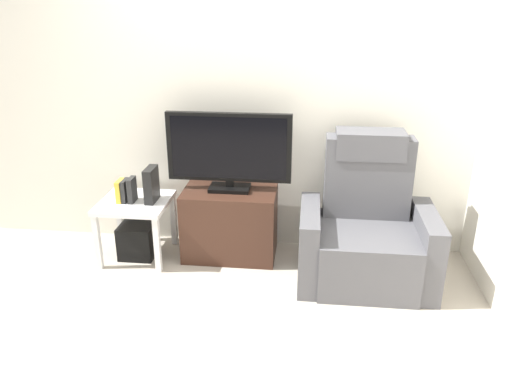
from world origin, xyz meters
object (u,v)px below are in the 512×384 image
Objects in this scene: television at (229,150)px; subwoofer_box at (138,240)px; book_rightmost at (132,190)px; game_console at (151,185)px; recliner_armchair at (366,231)px; side_table at (135,210)px; book_middle at (125,191)px; tv_stand at (230,223)px; book_leftmost at (120,191)px.

television is 1.07m from subwoofer_box.
game_console reaches higher than book_rightmost.
recliner_armchair reaches higher than subwoofer_box.
book_rightmost is (-0.00, -0.02, 0.18)m from side_table.
book_middle is (-1.87, 0.10, 0.20)m from recliner_armchair.
television is 0.90× the size of recliner_armchair.
side_table is at bearing -172.77° from tv_stand.
book_leftmost is at bearing -168.69° from side_table.
book_rightmost is (-1.82, 0.10, 0.21)m from recliner_armchair.
tv_stand is 2.68× the size of game_console.
side_table is at bearing 11.31° from book_leftmost.
tv_stand is at bearing 8.10° from book_middle.
book_middle is at bearing 180.00° from book_rightmost.
television is 0.90m from side_table.
television reaches higher than book_leftmost.
game_console is at bearing 3.95° from side_table.
recliner_armchair is at bearing -11.57° from tv_stand.
tv_stand is 0.90m from book_leftmost.
game_console is (0.20, 0.03, 0.05)m from book_middle.
subwoofer_box is at bearing 76.86° from book_rightmost.
recliner_armchair is 3.89× the size of subwoofer_box.
book_leftmost is 0.10m from book_rightmost.
television is 1.79× the size of side_table.
tv_stand is 0.77m from subwoofer_box.
side_table is at bearing -171.35° from television.
book_middle is 0.91× the size of book_rightmost.
book_leftmost reaches higher than tv_stand.
recliner_armchair is 1.88m from book_middle.
game_console is at bearing 6.98° from book_leftmost.
recliner_armchair is 6.00× the size of book_middle.
book_leftmost is at bearing -171.04° from television.
side_table is at bearing 76.86° from book_rightmost.
television reaches higher than tv_stand.
television is at bearing 8.65° from side_table.
side_table is 0.26m from game_console.
book_leftmost is (-0.85, -0.12, 0.29)m from tv_stand.
television is 3.52× the size of game_console.
book_middle is (-0.06, -0.02, 0.44)m from subwoofer_box.
book_leftmost is at bearing -172.28° from tv_stand.
book_rightmost is 0.72× the size of game_console.
book_rightmost reaches higher than subwoofer_box.
side_table is 1.95× the size of subwoofer_box.
tv_stand is at bearing -90.00° from television.
game_console reaches higher than book_middle.
book_leftmost is 0.97× the size of book_middle.
book_middle is 0.21m from game_console.
book_rightmost is (-0.75, -0.13, -0.31)m from television.
book_middle is at bearing -171.90° from tv_stand.
recliner_armchair is 1.83m from book_rightmost.
subwoofer_box is at bearing -171.35° from television.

